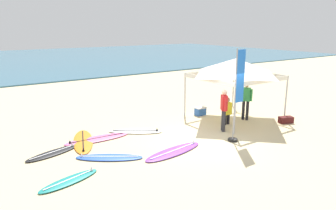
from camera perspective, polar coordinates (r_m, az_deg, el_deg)
The scene contains 16 objects.
ground_plane at distance 12.16m, azimuth 6.63°, elevation -6.00°, with size 80.00×80.00×0.00m, color beige.
sea at distance 43.06m, azimuth -24.38°, elevation 7.35°, with size 80.00×36.00×0.10m, color #386B84.
canopy_tent at distance 14.51m, azimuth 12.08°, elevation 6.78°, with size 3.31×3.31×2.75m.
surfboard_blue at distance 10.51m, azimuth -10.59°, elevation -9.24°, with size 2.12×1.70×0.19m.
surfboard_pink at distance 12.23m, azimuth -12.63°, elevation -5.94°, with size 2.51×0.77×0.19m.
surfboard_white at distance 12.82m, azimuth -5.87°, elevation -4.73°, with size 2.07×1.74×0.19m.
surfboard_purple at distance 10.79m, azimuth 1.04°, elevation -8.34°, with size 2.51×1.04×0.19m.
surfboard_black at distance 11.34m, azimuth -20.05°, elevation -8.11°, with size 1.94×1.01×0.19m.
surfboard_teal at distance 9.32m, azimuth -17.29°, elevation -12.82°, with size 1.88×0.96×0.19m.
surfboard_orange at distance 12.11m, azimuth -15.05°, elevation -6.31°, with size 1.50×2.67×0.19m.
person_red at distance 12.82m, azimuth 10.04°, elevation -0.43°, with size 0.38×0.48×1.71m.
person_green at distance 14.61m, azimuth 13.87°, elevation 1.15°, with size 0.37×0.49×1.71m.
person_yellow at distance 13.81m, azimuth 10.57°, elevation -0.84°, with size 0.55×0.24×1.20m.
banner_flag at distance 11.71m, azimuth 12.32°, elevation 1.02°, with size 0.60×0.36×3.40m.
gear_bag_near_tent at distance 14.85m, azimuth 20.46°, elevation -2.51°, with size 0.60×0.32×0.28m, color #4C1919.
cooler_box at distance 15.20m, azimuth 5.84°, elevation -1.09°, with size 0.50×0.36×0.39m.
Camera 1 is at (-7.57, -8.56, 4.15)m, focal length 33.85 mm.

